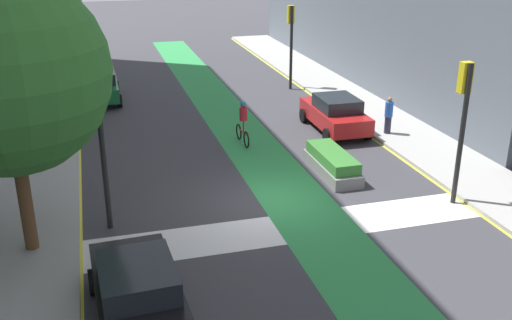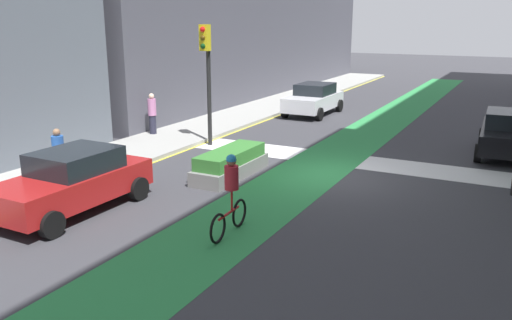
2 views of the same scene
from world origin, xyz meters
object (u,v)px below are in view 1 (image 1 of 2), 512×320
object	(u,v)px
pedestrian_sidewalk_left_a	(37,121)
street_tree_near	(5,73)
traffic_signal_near_left	(100,125)
car_black_left_near	(138,293)
traffic_signal_near_right	(463,107)
car_red_right_far	(335,113)
car_green_left_far	(99,86)
traffic_signal_far_right	(291,31)
median_planter	(332,163)
cyclist_in_lane	(243,122)
pedestrian_sidewalk_right_b	(389,115)

from	to	relation	value
pedestrian_sidewalk_left_a	street_tree_near	world-z (taller)	street_tree_near
traffic_signal_near_left	car_black_left_near	world-z (taller)	traffic_signal_near_left
traffic_signal_near_right	car_red_right_far	world-z (taller)	traffic_signal_near_right
car_green_left_far	pedestrian_sidewalk_left_a	world-z (taller)	pedestrian_sidewalk_left_a
traffic_signal_near_left	traffic_signal_far_right	distance (m)	17.44
traffic_signal_near_left	median_planter	bearing A→B (deg)	13.56
traffic_signal_near_right	traffic_signal_far_right	world-z (taller)	traffic_signal_near_right
cyclist_in_lane	traffic_signal_near_right	bearing A→B (deg)	-54.35
traffic_signal_near_right	pedestrian_sidewalk_right_b	world-z (taller)	traffic_signal_near_right
traffic_signal_near_right	street_tree_near	bearing A→B (deg)	178.77
traffic_signal_near_right	pedestrian_sidewalk_right_b	size ratio (longest dim) A/B	2.89
car_black_left_near	car_red_right_far	bearing A→B (deg)	50.09
car_green_left_far	car_black_left_near	xyz separation A→B (m)	(0.18, -19.19, 0.00)
cyclist_in_lane	traffic_signal_near_left	bearing A→B (deg)	-133.95
pedestrian_sidewalk_left_a	cyclist_in_lane	bearing A→B (deg)	-15.71
car_green_left_far	car_red_right_far	size ratio (longest dim) A/B	1.00
pedestrian_sidewalk_right_b	street_tree_near	xyz separation A→B (m)	(-13.93, -6.13, 4.04)
traffic_signal_far_right	pedestrian_sidewalk_left_a	distance (m)	14.28
pedestrian_sidewalk_right_b	median_planter	distance (m)	5.06
traffic_signal_near_right	traffic_signal_far_right	size ratio (longest dim) A/B	1.02
traffic_signal_far_right	cyclist_in_lane	bearing A→B (deg)	-120.65
pedestrian_sidewalk_left_a	car_red_right_far	bearing A→B (deg)	-7.86
pedestrian_sidewalk_right_b	street_tree_near	world-z (taller)	street_tree_near
car_green_left_far	pedestrian_sidewalk_right_b	world-z (taller)	pedestrian_sidewalk_right_b
traffic_signal_near_right	median_planter	bearing A→B (deg)	131.55
traffic_signal_far_right	cyclist_in_lane	world-z (taller)	traffic_signal_far_right
cyclist_in_lane	street_tree_near	world-z (taller)	street_tree_near
traffic_signal_far_right	street_tree_near	world-z (taller)	street_tree_near
traffic_signal_near_right	car_black_left_near	distance (m)	11.25
car_green_left_far	cyclist_in_lane	bearing A→B (deg)	-57.07
traffic_signal_near_left	cyclist_in_lane	world-z (taller)	traffic_signal_near_left
street_tree_near	traffic_signal_near_left	bearing A→B (deg)	25.60
traffic_signal_near_right	cyclist_in_lane	xyz separation A→B (m)	(-5.13, 7.15, -2.22)
pedestrian_sidewalk_left_a	traffic_signal_far_right	bearing A→B (deg)	24.41
traffic_signal_near_right	median_planter	distance (m)	5.11
pedestrian_sidewalk_right_b	median_planter	xyz separation A→B (m)	(-3.88, -3.20, -0.55)
traffic_signal_near_left	pedestrian_sidewalk_right_b	world-z (taller)	traffic_signal_near_left
car_red_right_far	street_tree_near	size ratio (longest dim) A/B	0.57
street_tree_near	cyclist_in_lane	bearing A→B (deg)	41.52
traffic_signal_near_right	street_tree_near	size ratio (longest dim) A/B	0.61
traffic_signal_near_right	traffic_signal_near_left	distance (m)	10.86
car_black_left_near	median_planter	xyz separation A→B (m)	(7.52, 6.89, -0.40)
traffic_signal_near_left	car_green_left_far	size ratio (longest dim) A/B	1.08
car_red_right_far	cyclist_in_lane	size ratio (longest dim) A/B	2.28
traffic_signal_near_right	traffic_signal_near_left	world-z (taller)	traffic_signal_near_right
traffic_signal_far_right	car_red_right_far	world-z (taller)	traffic_signal_far_right
pedestrian_sidewalk_right_b	median_planter	size ratio (longest dim) A/B	0.50
car_green_left_far	pedestrian_sidewalk_left_a	bearing A→B (deg)	-113.48
traffic_signal_near_left	car_green_left_far	world-z (taller)	traffic_signal_near_left
car_green_left_far	car_red_right_far	distance (m)	12.45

